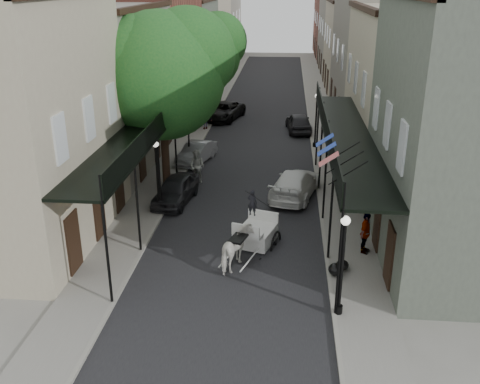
% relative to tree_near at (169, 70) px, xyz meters
% --- Properties ---
extents(ground, '(140.00, 140.00, 0.00)m').
position_rel_tree_near_xyz_m(ground, '(4.20, -10.18, -6.49)').
color(ground, gray).
rests_on(ground, ground).
extents(road, '(8.00, 90.00, 0.01)m').
position_rel_tree_near_xyz_m(road, '(4.20, 9.82, -6.48)').
color(road, black).
rests_on(road, ground).
extents(sidewalk_left, '(2.20, 90.00, 0.12)m').
position_rel_tree_near_xyz_m(sidewalk_left, '(-0.80, 9.82, -6.43)').
color(sidewalk_left, gray).
rests_on(sidewalk_left, ground).
extents(sidewalk_right, '(2.20, 90.00, 0.12)m').
position_rel_tree_near_xyz_m(sidewalk_right, '(9.20, 9.82, -6.43)').
color(sidewalk_right, gray).
rests_on(sidewalk_right, ground).
extents(building_row_left, '(5.00, 80.00, 10.50)m').
position_rel_tree_near_xyz_m(building_row_left, '(-4.40, 19.82, -1.24)').
color(building_row_left, '#ABA289').
rests_on(building_row_left, ground).
extents(building_row_right, '(5.00, 80.00, 10.50)m').
position_rel_tree_near_xyz_m(building_row_right, '(12.80, 19.82, -1.24)').
color(building_row_right, slate).
rests_on(building_row_right, ground).
extents(gallery_left, '(2.20, 18.05, 4.88)m').
position_rel_tree_near_xyz_m(gallery_left, '(-0.59, -3.20, -2.44)').
color(gallery_left, black).
rests_on(gallery_left, sidewalk_left).
extents(gallery_right, '(2.20, 18.05, 4.88)m').
position_rel_tree_near_xyz_m(gallery_right, '(8.99, -3.20, -2.44)').
color(gallery_right, black).
rests_on(gallery_right, sidewalk_right).
extents(tree_near, '(7.31, 6.80, 9.63)m').
position_rel_tree_near_xyz_m(tree_near, '(0.00, 0.00, 0.00)').
color(tree_near, '#382619').
rests_on(tree_near, sidewalk_left).
extents(tree_far, '(6.45, 6.00, 8.61)m').
position_rel_tree_near_xyz_m(tree_far, '(-0.05, 14.00, -0.65)').
color(tree_far, '#382619').
rests_on(tree_far, sidewalk_left).
extents(lamppost_right_near, '(0.32, 0.32, 3.71)m').
position_rel_tree_near_xyz_m(lamppost_right_near, '(8.30, -12.18, -4.44)').
color(lamppost_right_near, black).
rests_on(lamppost_right_near, sidewalk_right).
extents(lamppost_left, '(0.32, 0.32, 3.71)m').
position_rel_tree_near_xyz_m(lamppost_left, '(0.10, -4.18, -4.44)').
color(lamppost_left, black).
rests_on(lamppost_left, sidewalk_left).
extents(lamppost_right_far, '(0.32, 0.32, 3.71)m').
position_rel_tree_near_xyz_m(lamppost_right_far, '(8.30, 7.82, -4.44)').
color(lamppost_right_far, black).
rests_on(lamppost_right_far, sidewalk_right).
extents(horse, '(1.45, 2.17, 1.69)m').
position_rel_tree_near_xyz_m(horse, '(4.46, -9.13, -5.65)').
color(horse, white).
rests_on(horse, ground).
extents(carriage, '(2.20, 2.78, 2.82)m').
position_rel_tree_near_xyz_m(carriage, '(5.23, -6.62, -5.39)').
color(carriage, black).
rests_on(carriage, ground).
extents(pedestrian_walking, '(1.14, 1.02, 1.95)m').
position_rel_tree_near_xyz_m(pedestrian_walking, '(1.27, 0.45, -5.51)').
color(pedestrian_walking, '#A4A69C').
rests_on(pedestrian_walking, ground).
extents(pedestrian_sidewalk_left, '(1.27, 1.03, 1.71)m').
position_rel_tree_near_xyz_m(pedestrian_sidewalk_left, '(-0.00, 11.89, -5.51)').
color(pedestrian_sidewalk_left, gray).
rests_on(pedestrian_sidewalk_left, sidewalk_left).
extents(pedestrian_sidewalk_right, '(0.84, 1.15, 1.81)m').
position_rel_tree_near_xyz_m(pedestrian_sidewalk_right, '(9.75, -7.56, -5.46)').
color(pedestrian_sidewalk_right, gray).
rests_on(pedestrian_sidewalk_right, sidewalk_right).
extents(car_left_near, '(2.16, 4.26, 1.39)m').
position_rel_tree_near_xyz_m(car_left_near, '(0.60, -2.54, -5.79)').
color(car_left_near, black).
rests_on(car_left_near, ground).
extents(car_left_mid, '(2.30, 4.11, 1.28)m').
position_rel_tree_near_xyz_m(car_left_mid, '(0.60, 4.11, -5.85)').
color(car_left_mid, '#99999E').
rests_on(car_left_mid, ground).
extents(car_left_far, '(3.50, 5.50, 1.41)m').
position_rel_tree_near_xyz_m(car_left_far, '(1.08, 15.51, -5.78)').
color(car_left_far, black).
rests_on(car_left_far, ground).
extents(car_right_near, '(3.15, 5.34, 1.45)m').
position_rel_tree_near_xyz_m(car_right_near, '(6.85, -1.18, -5.76)').
color(car_right_near, silver).
rests_on(car_right_near, ground).
extents(car_right_far, '(2.19, 4.44, 1.46)m').
position_rel_tree_near_xyz_m(car_right_far, '(7.23, 12.16, -5.76)').
color(car_right_far, black).
rests_on(car_right_far, ground).
extents(trash_bags, '(0.85, 1.00, 0.50)m').
position_rel_tree_near_xyz_m(trash_bags, '(8.51, -9.41, -6.14)').
color(trash_bags, black).
rests_on(trash_bags, sidewalk_right).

